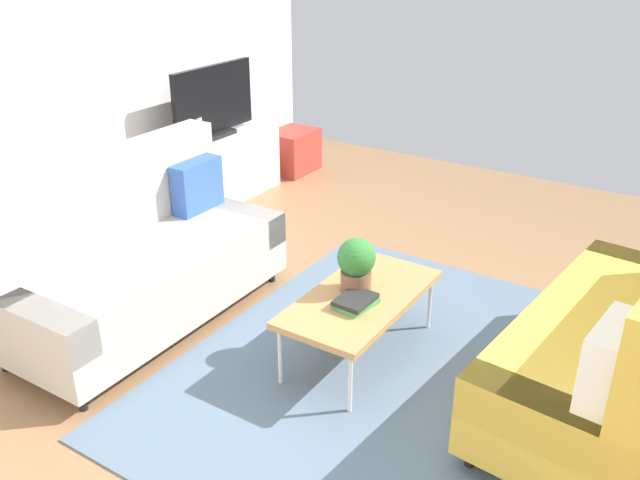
% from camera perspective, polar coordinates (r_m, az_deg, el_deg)
% --- Properties ---
extents(ground_plane, '(7.68, 7.68, 0.00)m').
position_cam_1_polar(ground_plane, '(4.18, 3.47, -10.13)').
color(ground_plane, '#936B47').
extents(wall_far, '(6.40, 0.12, 2.90)m').
position_cam_1_polar(wall_far, '(5.45, -23.31, 12.96)').
color(wall_far, white).
rests_on(wall_far, ground_plane).
extents(area_rug, '(2.90, 2.20, 0.01)m').
position_cam_1_polar(area_rug, '(4.12, 5.38, -10.67)').
color(area_rug, slate).
rests_on(area_rug, ground_plane).
extents(couch_beige, '(1.91, 0.86, 1.10)m').
position_cam_1_polar(couch_beige, '(4.54, -14.84, -1.47)').
color(couch_beige, '#B2ADA3').
rests_on(couch_beige, ground_plane).
extents(couch_green, '(1.97, 1.02, 1.10)m').
position_cam_1_polar(couch_green, '(3.88, 24.32, -7.88)').
color(couch_green, gold).
rests_on(couch_green, ground_plane).
extents(coffee_table, '(1.10, 0.56, 0.42)m').
position_cam_1_polar(coffee_table, '(4.03, 3.42, -4.97)').
color(coffee_table, '#B7844C').
rests_on(coffee_table, ground_plane).
extents(tv_console, '(1.40, 0.44, 0.64)m').
position_cam_1_polar(tv_console, '(6.47, -8.67, 5.93)').
color(tv_console, silver).
rests_on(tv_console, ground_plane).
extents(tv, '(1.00, 0.20, 0.64)m').
position_cam_1_polar(tv, '(6.29, -8.90, 11.35)').
color(tv, black).
rests_on(tv, tv_console).
extents(storage_trunk, '(0.52, 0.40, 0.44)m').
position_cam_1_polar(storage_trunk, '(7.26, -2.30, 7.48)').
color(storage_trunk, '#B2382D').
rests_on(storage_trunk, ground_plane).
extents(potted_plant, '(0.23, 0.23, 0.33)m').
position_cam_1_polar(potted_plant, '(3.98, 3.07, -1.99)').
color(potted_plant, brown).
rests_on(potted_plant, coffee_table).
extents(table_book_0, '(0.26, 0.21, 0.03)m').
position_cam_1_polar(table_book_0, '(3.90, 2.98, -5.35)').
color(table_book_0, '#3F8C4C').
rests_on(table_book_0, coffee_table).
extents(table_book_1, '(0.24, 0.19, 0.03)m').
position_cam_1_polar(table_book_1, '(3.89, 2.99, -5.01)').
color(table_book_1, '#262626').
rests_on(table_book_1, table_book_0).
extents(vase_0, '(0.14, 0.14, 0.16)m').
position_cam_1_polar(vase_0, '(5.99, -12.94, 8.04)').
color(vase_0, '#4C72B2').
rests_on(vase_0, tv_console).
extents(vase_1, '(0.09, 0.09, 0.14)m').
position_cam_1_polar(vase_1, '(6.13, -11.63, 8.43)').
color(vase_1, '#B24C4C').
rests_on(vase_1, tv_console).
extents(bottle_0, '(0.06, 0.06, 0.23)m').
position_cam_1_polar(bottle_0, '(6.15, -10.10, 9.05)').
color(bottle_0, silver).
rests_on(bottle_0, tv_console).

